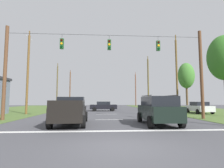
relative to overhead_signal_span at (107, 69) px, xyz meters
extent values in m
plane|color=#47474C|center=(0.18, -9.50, -4.55)|extent=(120.00, 120.00, 0.00)
cube|color=white|center=(0.18, -6.00, -4.54)|extent=(15.13, 0.45, 0.01)
cube|color=white|center=(0.18, 0.00, -4.54)|extent=(2.50, 0.15, 0.01)
cube|color=white|center=(0.18, 6.42, -4.54)|extent=(2.50, 0.15, 0.01)
cube|color=white|center=(0.18, 15.90, -4.54)|extent=(2.50, 0.15, 0.01)
cube|color=white|center=(0.18, 23.28, -4.54)|extent=(2.50, 0.15, 0.01)
cube|color=white|center=(0.18, 30.99, -4.54)|extent=(2.50, 0.15, 0.01)
cylinder|color=brown|center=(-8.95, 0.00, -0.37)|extent=(0.30, 0.30, 8.34)
cylinder|color=brown|center=(8.87, 0.00, -0.37)|extent=(0.30, 0.30, 8.34)
cylinder|color=black|center=(-0.04, 0.00, 3.16)|extent=(17.82, 0.02, 0.02)
cylinder|color=black|center=(-4.12, 0.00, 2.95)|extent=(0.02, 0.02, 0.42)
cube|color=#19471E|center=(-4.12, 0.00, 2.26)|extent=(0.32, 0.24, 0.95)
cylinder|color=#310503|center=(-4.12, -0.14, 2.56)|extent=(0.20, 0.04, 0.20)
cylinder|color=orange|center=(-4.12, -0.14, 2.26)|extent=(0.20, 0.04, 0.20)
cylinder|color=black|center=(-4.12, -0.14, 1.96)|extent=(0.20, 0.04, 0.20)
cylinder|color=black|center=(0.18, 0.00, 2.95)|extent=(0.02, 0.02, 0.42)
cube|color=#19471E|center=(0.18, 0.00, 2.26)|extent=(0.32, 0.24, 0.95)
cylinder|color=#310503|center=(0.18, -0.14, 2.56)|extent=(0.20, 0.04, 0.20)
cylinder|color=orange|center=(0.18, -0.14, 2.26)|extent=(0.20, 0.04, 0.20)
cylinder|color=black|center=(0.18, -0.14, 1.96)|extent=(0.20, 0.04, 0.20)
cylinder|color=black|center=(4.78, 0.00, 2.95)|extent=(0.02, 0.02, 0.42)
cube|color=#19471E|center=(4.78, 0.00, 2.26)|extent=(0.32, 0.24, 0.95)
cylinder|color=#310503|center=(4.78, -0.14, 2.56)|extent=(0.20, 0.04, 0.20)
cylinder|color=orange|center=(4.78, -0.14, 2.26)|extent=(0.20, 0.04, 0.20)
cylinder|color=black|center=(4.78, -0.14, 1.96)|extent=(0.20, 0.04, 0.20)
cube|color=black|center=(-2.72, -3.13, -3.72)|extent=(2.20, 5.47, 0.85)
cube|color=black|center=(-2.75, -2.48, -2.95)|extent=(1.92, 1.97, 0.70)
cube|color=black|center=(-3.61, -4.51, -3.07)|extent=(0.19, 2.38, 0.45)
cube|color=black|center=(-1.73, -4.44, -3.07)|extent=(0.19, 2.38, 0.45)
cube|color=black|center=(-2.62, -5.78, -3.07)|extent=(1.96, 0.17, 0.45)
cylinder|color=black|center=(-3.79, -1.33, -4.15)|extent=(0.31, 0.81, 0.80)
cylinder|color=black|center=(-1.79, -1.26, -4.15)|extent=(0.31, 0.81, 0.80)
cylinder|color=black|center=(-3.65, -5.00, -4.15)|extent=(0.31, 0.81, 0.80)
cylinder|color=black|center=(-1.65, -4.93, -4.15)|extent=(0.31, 0.81, 0.80)
cube|color=black|center=(3.44, -3.62, -3.69)|extent=(2.05, 4.84, 0.95)
cube|color=black|center=(3.44, -3.77, -2.89)|extent=(1.87, 3.24, 0.65)
cylinder|color=black|center=(2.59, -3.76, -2.52)|extent=(0.11, 2.72, 0.05)
cylinder|color=black|center=(4.29, -3.79, -2.52)|extent=(0.11, 2.72, 0.05)
cylinder|color=black|center=(2.50, -1.97, -4.17)|extent=(0.28, 0.77, 0.76)
cylinder|color=black|center=(4.45, -2.01, -4.17)|extent=(0.28, 0.77, 0.76)
cylinder|color=black|center=(2.43, -5.23, -4.17)|extent=(0.28, 0.77, 0.76)
cylinder|color=black|center=(4.38, -5.27, -4.17)|extent=(0.28, 0.77, 0.76)
cube|color=silver|center=(12.34, 6.76, -3.88)|extent=(2.05, 4.40, 0.70)
cube|color=black|center=(12.34, 6.76, -3.28)|extent=(1.74, 2.19, 0.50)
cylinder|color=black|center=(13.16, 5.29, -4.23)|extent=(0.26, 0.65, 0.64)
cylinder|color=black|center=(11.36, 5.39, -4.23)|extent=(0.26, 0.65, 0.64)
cylinder|color=black|center=(13.32, 8.12, -4.23)|extent=(0.26, 0.65, 0.64)
cylinder|color=black|center=(11.52, 8.23, -4.23)|extent=(0.26, 0.65, 0.64)
cube|color=black|center=(-0.11, 13.23, -3.88)|extent=(4.37, 1.97, 0.70)
cube|color=black|center=(-0.11, 13.23, -3.28)|extent=(2.16, 1.70, 0.50)
cylinder|color=black|center=(1.28, 14.19, -4.23)|extent=(0.65, 0.25, 0.64)
cylinder|color=black|center=(1.35, 12.39, -4.23)|extent=(0.65, 0.25, 0.64)
cylinder|color=black|center=(-1.56, 14.07, -4.23)|extent=(0.65, 0.25, 0.64)
cylinder|color=black|center=(-1.49, 12.27, -4.23)|extent=(0.65, 0.25, 0.64)
cube|color=silver|center=(8.48, 9.95, -3.88)|extent=(1.99, 4.38, 0.70)
cube|color=black|center=(8.48, 9.95, -3.28)|extent=(1.71, 2.17, 0.50)
cylinder|color=black|center=(9.44, 8.57, -4.23)|extent=(0.25, 0.65, 0.64)
cylinder|color=black|center=(7.65, 8.49, -4.23)|extent=(0.25, 0.65, 0.64)
cylinder|color=black|center=(9.32, 11.41, -4.23)|extent=(0.25, 0.65, 0.64)
cylinder|color=black|center=(7.52, 11.32, -4.23)|extent=(0.25, 0.65, 0.64)
cylinder|color=brown|center=(10.13, 8.29, 0.60)|extent=(0.27, 0.27, 10.29)
cube|color=brown|center=(10.13, 8.29, 5.35)|extent=(0.12, 0.12, 2.35)
cylinder|color=#B2B7BC|center=(10.13, 9.23, 5.47)|extent=(0.08, 0.08, 0.12)
cylinder|color=#B2B7BC|center=(10.13, 7.35, 5.47)|extent=(0.08, 0.08, 0.12)
cube|color=brown|center=(10.13, 8.29, 4.45)|extent=(0.12, 0.12, 2.34)
cylinder|color=#B2B7BC|center=(10.13, 9.23, 4.57)|extent=(0.08, 0.08, 0.12)
cylinder|color=#B2B7BC|center=(10.13, 7.35, 4.57)|extent=(0.08, 0.08, 0.12)
cylinder|color=brown|center=(9.99, 22.90, 0.91)|extent=(0.32, 0.32, 10.91)
cube|color=brown|center=(9.99, 22.90, 5.96)|extent=(0.12, 0.12, 2.12)
cylinder|color=#B2B7BC|center=(9.99, 23.75, 6.08)|extent=(0.08, 0.08, 0.12)
cylinder|color=#B2B7BC|center=(9.99, 22.05, 6.08)|extent=(0.08, 0.08, 0.12)
cylinder|color=brown|center=(10.31, 38.67, 0.30)|extent=(0.32, 0.32, 9.69)
cube|color=brown|center=(10.31, 38.67, 4.74)|extent=(0.12, 0.12, 2.27)
cylinder|color=#B2B7BC|center=(10.31, 39.57, 4.86)|extent=(0.08, 0.08, 0.12)
cylinder|color=#B2B7BC|center=(10.31, 37.76, 4.86)|extent=(0.08, 0.08, 0.12)
cylinder|color=brown|center=(-9.69, 6.84, 0.43)|extent=(0.27, 0.27, 9.95)
cube|color=brown|center=(-9.69, 6.84, 5.01)|extent=(0.12, 0.12, 2.05)
cylinder|color=#B2B7BC|center=(-9.69, 7.66, 5.13)|extent=(0.08, 0.08, 0.12)
cylinder|color=#B2B7BC|center=(-9.69, 6.02, 5.13)|extent=(0.08, 0.08, 0.12)
cylinder|color=brown|center=(-10.00, 23.84, 0.08)|extent=(0.26, 0.26, 9.25)
cube|color=brown|center=(-10.00, 23.84, 4.31)|extent=(0.12, 0.12, 2.12)
cylinder|color=#B2B7BC|center=(-10.00, 24.69, 4.43)|extent=(0.08, 0.08, 0.12)
cylinder|color=#B2B7BC|center=(-10.00, 23.00, 4.43)|extent=(0.08, 0.08, 0.12)
cube|color=brown|center=(-10.00, 23.84, 3.41)|extent=(0.12, 0.12, 2.12)
cylinder|color=#B2B7BC|center=(-10.00, 24.69, 3.53)|extent=(0.08, 0.08, 0.12)
cylinder|color=#B2B7BC|center=(-10.00, 22.99, 3.53)|extent=(0.08, 0.08, 0.12)
cylinder|color=brown|center=(-9.85, 39.93, 0.73)|extent=(0.33, 0.33, 10.54)
cube|color=brown|center=(-9.85, 39.93, 5.60)|extent=(0.12, 0.12, 1.99)
cylinder|color=#B2B7BC|center=(-9.85, 40.72, 5.72)|extent=(0.08, 0.08, 0.12)
cylinder|color=#B2B7BC|center=(-9.85, 39.13, 5.72)|extent=(0.08, 0.08, 0.12)
cylinder|color=brown|center=(13.77, 12.90, -2.20)|extent=(0.33, 0.33, 4.68)
ellipsoid|color=#417B30|center=(13.77, 12.90, 1.31)|extent=(2.69, 2.69, 4.26)
ellipsoid|color=#346F25|center=(12.82, 2.21, 1.80)|extent=(3.48, 3.48, 4.94)
camera|label=1|loc=(-0.65, -16.24, -2.85)|focal=29.01mm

